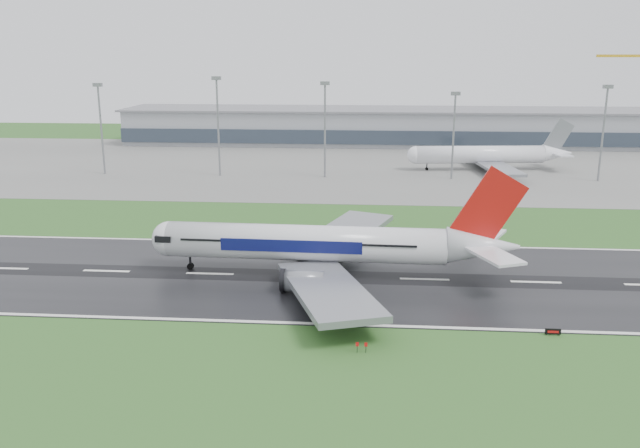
{
  "coord_description": "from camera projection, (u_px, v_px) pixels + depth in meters",
  "views": [
    {
      "loc": [
        -10.3,
        -114.73,
        40.38
      ],
      "look_at": [
        -20.18,
        12.0,
        7.0
      ],
      "focal_mm": 36.83,
      "sensor_mm": 36.0,
      "label": 1
    }
  ],
  "objects": [
    {
      "name": "terminal",
      "position": [
        394.0,
        127.0,
        296.6
      ],
      "size": [
        240.0,
        36.0,
        15.0
      ],
      "primitive_type": "cube",
      "color": "gray",
      "rests_on": "ground"
    },
    {
      "name": "runway",
      "position": [
        425.0,
        279.0,
        120.1
      ],
      "size": [
        400.0,
        45.0,
        0.1
      ],
      "primitive_type": "cube",
      "color": "black",
      "rests_on": "ground"
    },
    {
      "name": "main_airliner",
      "position": [
        331.0,
        222.0,
        120.28
      ],
      "size": [
        70.05,
        66.91,
        20.11
      ],
      "primitive_type": null,
      "rotation": [
        0.0,
        0.0,
        -0.03
      ],
      "color": "silver",
      "rests_on": "runway"
    },
    {
      "name": "ground",
      "position": [
        425.0,
        280.0,
        120.11
      ],
      "size": [
        520.0,
        520.0,
        0.0
      ],
      "primitive_type": "plane",
      "color": "#26531E",
      "rests_on": "ground"
    },
    {
      "name": "apron",
      "position": [
        399.0,
        166.0,
        240.63
      ],
      "size": [
        400.0,
        130.0,
        0.08
      ],
      "primitive_type": "cube",
      "color": "slate",
      "rests_on": "ground"
    },
    {
      "name": "floodmast_3",
      "position": [
        453.0,
        138.0,
        211.88
      ],
      "size": [
        0.64,
        0.64,
        27.04
      ],
      "primitive_type": "cylinder",
      "color": "gray",
      "rests_on": "ground"
    },
    {
      "name": "parked_airliner",
      "position": [
        487.0,
        145.0,
        229.59
      ],
      "size": [
        65.49,
        61.9,
        17.41
      ],
      "primitive_type": null,
      "rotation": [
        0.0,
        0.0,
        0.12
      ],
      "color": "white",
      "rests_on": "apron"
    },
    {
      "name": "floodmast_1",
      "position": [
        218.0,
        129.0,
        217.1
      ],
      "size": [
        0.64,
        0.64,
        31.59
      ],
      "primitive_type": "cylinder",
      "color": "gray",
      "rests_on": "ground"
    },
    {
      "name": "floodmast_2",
      "position": [
        325.0,
        132.0,
        214.63
      ],
      "size": [
        0.64,
        0.64,
        30.09
      ],
      "primitive_type": "cylinder",
      "color": "gray",
      "rests_on": "ground"
    },
    {
      "name": "floodmast_0",
      "position": [
        101.0,
        131.0,
        220.39
      ],
      "size": [
        0.64,
        0.64,
        29.32
      ],
      "primitive_type": "cylinder",
      "color": "gray",
      "rests_on": "ground"
    },
    {
      "name": "runway_sign",
      "position": [
        553.0,
        332.0,
        96.39
      ],
      "size": [
        2.27,
        0.94,
        1.04
      ],
      "primitive_type": null,
      "rotation": [
        0.0,
        0.0,
        0.3
      ],
      "color": "black",
      "rests_on": "ground"
    },
    {
      "name": "floodmast_4",
      "position": [
        603.0,
        136.0,
        208.07
      ],
      "size": [
        0.64,
        0.64,
        29.37
      ],
      "primitive_type": "cylinder",
      "color": "gray",
      "rests_on": "ground"
    }
  ]
}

